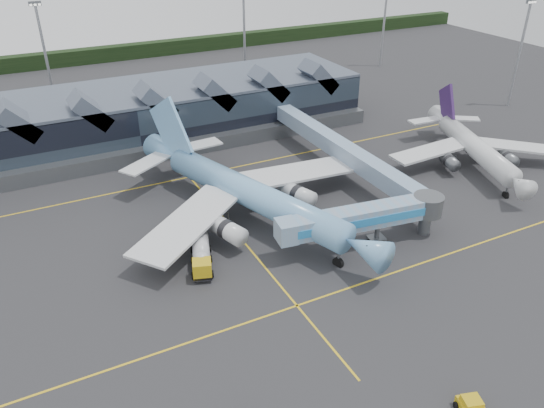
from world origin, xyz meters
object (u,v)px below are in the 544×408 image
fuel_truck (201,252)px  regional_jet (473,146)px  main_airliner (245,191)px  jet_bridge (373,217)px

fuel_truck → regional_jet: bearing=25.4°
main_airliner → regional_jet: 41.65m
main_airliner → fuel_truck: bearing=-159.8°
main_airliner → regional_jet: main_airliner is taller
regional_jet → fuel_truck: size_ratio=3.57×
main_airliner → fuel_truck: 12.46m
regional_jet → jet_bridge: regional_jet is taller
regional_jet → jet_bridge: 32.34m
jet_bridge → fuel_truck: size_ratio=2.63×
jet_bridge → fuel_truck: (-21.22, 5.83, -2.48)m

